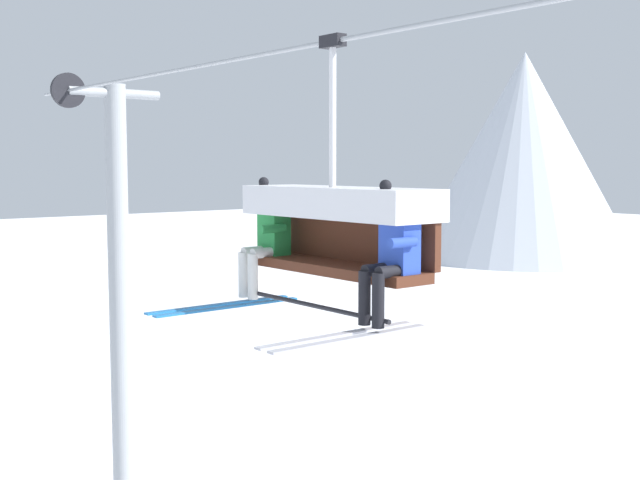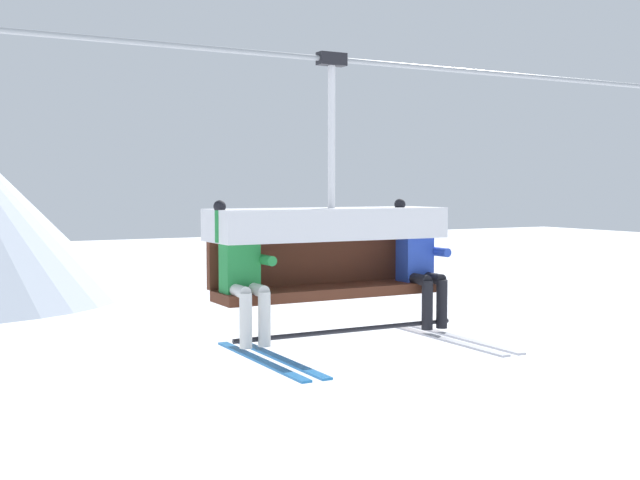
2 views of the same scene
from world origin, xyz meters
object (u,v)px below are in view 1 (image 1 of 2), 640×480
Objects in this scene: lift_tower_near at (119,317)px; skier_blue at (389,254)px; chairlift_chair at (338,216)px; skier_green at (265,238)px.

skier_blue is (7.59, -0.92, 1.81)m from lift_tower_near.
skier_blue is at bearing -12.62° from chairlift_chair.
skier_blue is at bearing -6.94° from lift_tower_near.
chairlift_chair is at bearing -6.10° from lift_tower_near.
lift_tower_near is 3.23× the size of chairlift_chair.
lift_tower_near is 7.86m from skier_blue.
skier_green is 1.92m from skier_blue.
lift_tower_near is at bearing 173.06° from skier_blue.
lift_tower_near is 4.98× the size of skier_blue.
chairlift_chair reaches higher than skier_green.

